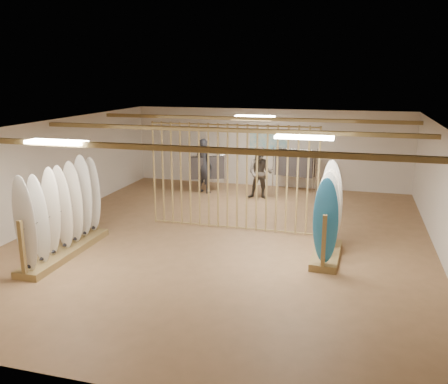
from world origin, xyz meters
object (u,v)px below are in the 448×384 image
(rack_left, at_px, (63,225))
(rack_right, at_px, (328,228))
(clothing_rack_b, at_px, (295,163))
(clothing_rack_a, at_px, (207,168))
(shopper_b, at_px, (260,170))
(shopper_a, at_px, (204,162))

(rack_left, bearing_deg, rack_right, 12.35)
(rack_left, xyz_separation_m, clothing_rack_b, (4.23, 7.38, 0.29))
(clothing_rack_a, xyz_separation_m, shopper_b, (1.95, -0.41, 0.12))
(rack_right, height_order, clothing_rack_a, rack_right)
(clothing_rack_a, bearing_deg, shopper_a, -155.74)
(rack_left, bearing_deg, shopper_b, 60.50)
(clothing_rack_a, bearing_deg, rack_left, -125.40)
(rack_right, bearing_deg, shopper_a, 133.60)
(clothing_rack_a, xyz_separation_m, shopper_a, (-0.09, -0.10, 0.20))
(rack_left, height_order, clothing_rack_b, rack_left)
(shopper_b, bearing_deg, rack_right, -62.29)
(rack_left, distance_m, rack_right, 5.91)
(clothing_rack_b, bearing_deg, rack_left, -107.88)
(shopper_a, height_order, shopper_b, shopper_a)
(clothing_rack_a, relative_size, clothing_rack_b, 0.86)
(clothing_rack_b, bearing_deg, shopper_a, -150.28)
(rack_left, height_order, clothing_rack_a, rack_left)
(rack_right, relative_size, shopper_b, 1.06)
(clothing_rack_b, bearing_deg, shopper_b, -115.11)
(clothing_rack_b, height_order, shopper_a, shopper_a)
(shopper_a, distance_m, shopper_b, 2.06)
(rack_left, xyz_separation_m, shopper_b, (3.27, 6.10, 0.26))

